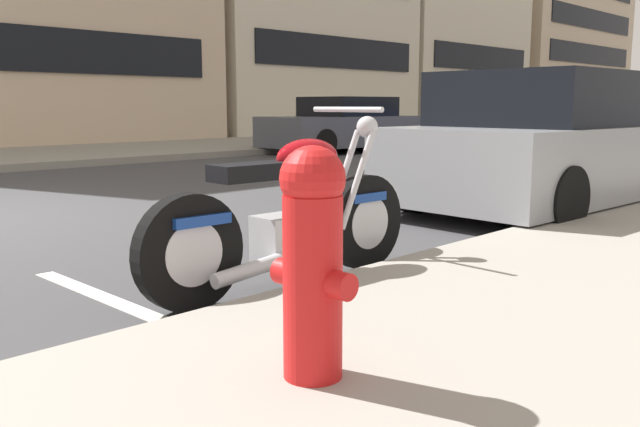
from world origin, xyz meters
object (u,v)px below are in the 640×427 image
car_opposite_curb (344,126)px  fire_hydrant (313,257)px  parked_motorcycle (290,219)px  parked_car_behind_motorcycle (550,146)px

car_opposite_curb → fire_hydrant: car_opposite_curb is taller
parked_motorcycle → car_opposite_curb: (9.39, 8.10, 0.19)m
parked_motorcycle → fire_hydrant: bearing=-128.1°
parked_car_behind_motorcycle → car_opposite_curb: size_ratio=0.99×
car_opposite_curb → parked_motorcycle: bearing=44.8°
parked_car_behind_motorcycle → fire_hydrant: bearing=-159.9°
fire_hydrant → parked_motorcycle: bearing=49.7°
parked_car_behind_motorcycle → fire_hydrant: parked_car_behind_motorcycle is taller
parked_car_behind_motorcycle → fire_hydrant: 5.62m
parked_motorcycle → car_opposite_curb: 12.40m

